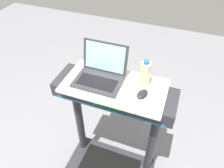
{
  "coord_description": "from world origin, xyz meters",
  "views": [
    {
      "loc": [
        0.37,
        -0.34,
        2.12
      ],
      "look_at": [
        0.0,
        0.65,
        1.17
      ],
      "focal_mm": 33.76,
      "sensor_mm": 36.0,
      "label": 1
    }
  ],
  "objects": [
    {
      "name": "laptop",
      "position": [
        -0.12,
        0.73,
        1.17
      ],
      "size": [
        0.34,
        0.28,
        0.24
      ],
      "rotation": [
        0.0,
        0.0,
        0.01
      ],
      "color": "#2D2D30",
      "rests_on": "desk_board"
    },
    {
      "name": "desk_board",
      "position": [
        0.0,
        0.7,
        1.11
      ],
      "size": [
        0.73,
        0.39,
        0.02
      ],
      "primitive_type": "cube",
      "color": "beige",
      "rests_on": "treadmill_base"
    },
    {
      "name": "computer_mouse",
      "position": [
        0.21,
        0.66,
        1.14
      ],
      "size": [
        0.09,
        0.11,
        0.03
      ],
      "primitive_type": "ellipsoid",
      "rotation": [
        0.0,
        0.0,
        -0.3
      ],
      "color": "black",
      "rests_on": "desk_board"
    },
    {
      "name": "water_bottle",
      "position": [
        0.19,
        0.77,
        1.22
      ],
      "size": [
        0.07,
        0.07,
        0.21
      ],
      "color": "beige",
      "rests_on": "desk_board"
    }
  ]
}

